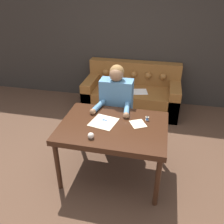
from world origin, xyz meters
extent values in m
plane|color=#4C3323|center=(0.00, 0.00, 0.00)|extent=(16.00, 16.00, 0.00)
cube|color=#2D2823|center=(0.00, 2.30, 1.30)|extent=(8.00, 0.06, 2.60)
cube|color=#381E11|center=(0.14, -0.01, 0.72)|extent=(1.29, 0.93, 0.07)
cylinder|color=#381E11|center=(-0.45, -0.42, 0.34)|extent=(0.06, 0.06, 0.68)
cylinder|color=#381E11|center=(0.72, -0.42, 0.34)|extent=(0.06, 0.06, 0.68)
cylinder|color=#381E11|center=(-0.45, 0.39, 0.34)|extent=(0.06, 0.06, 0.68)
cylinder|color=#381E11|center=(0.72, 0.39, 0.34)|extent=(0.06, 0.06, 0.68)
cube|color=brown|center=(0.11, 1.82, 0.22)|extent=(1.80, 0.87, 0.44)
cube|color=brown|center=(0.11, 2.14, 0.66)|extent=(1.80, 0.22, 0.44)
cube|color=brown|center=(-0.69, 1.82, 0.30)|extent=(0.20, 0.87, 0.60)
cube|color=brown|center=(0.91, 1.82, 0.30)|extent=(0.20, 0.87, 0.60)
sphere|color=brown|center=(-0.45, 2.01, 0.66)|extent=(0.13, 0.13, 0.13)
sphere|color=brown|center=(-0.17, 2.01, 0.66)|extent=(0.13, 0.13, 0.13)
sphere|color=brown|center=(0.11, 2.01, 0.66)|extent=(0.13, 0.13, 0.13)
sphere|color=brown|center=(0.39, 2.01, 0.66)|extent=(0.13, 0.13, 0.13)
sphere|color=brown|center=(0.67, 2.01, 0.66)|extent=(0.13, 0.13, 0.13)
cube|color=white|center=(0.27, 1.71, 0.44)|extent=(0.34, 0.32, 0.00)
cylinder|color=#33281E|center=(0.04, 0.63, 0.24)|extent=(0.28, 0.28, 0.47)
cube|color=teal|center=(0.04, 0.63, 0.78)|extent=(0.46, 0.22, 0.60)
sphere|color=#896042|center=(0.04, 0.61, 1.17)|extent=(0.19, 0.19, 0.19)
sphere|color=olive|center=(0.04, 0.64, 1.19)|extent=(0.20, 0.20, 0.20)
cylinder|color=teal|center=(-0.15, 0.35, 0.79)|extent=(0.13, 0.33, 0.07)
sphere|color=#896042|center=(-0.18, 0.20, 0.79)|extent=(0.08, 0.08, 0.08)
cylinder|color=teal|center=(0.24, 0.35, 0.79)|extent=(0.11, 0.33, 0.07)
sphere|color=#896042|center=(0.26, 0.19, 0.79)|extent=(0.08, 0.08, 0.08)
cube|color=beige|center=(0.01, 0.03, 0.75)|extent=(0.35, 0.36, 0.00)
cube|color=beige|center=(0.42, 0.08, 0.75)|extent=(0.24, 0.24, 0.00)
cube|color=silver|center=(0.10, 0.05, 0.76)|extent=(0.11, 0.03, 0.00)
cube|color=#2D569E|center=(0.01, 0.06, 0.76)|extent=(0.07, 0.02, 0.00)
torus|color=#2D569E|center=(-0.02, 0.07, 0.76)|extent=(0.04, 0.04, 0.01)
cube|color=silver|center=(0.10, 0.03, 0.76)|extent=(0.10, 0.06, 0.00)
cube|color=#2D569E|center=(0.02, 0.08, 0.76)|extent=(0.07, 0.04, 0.00)
torus|color=#2D569E|center=(-0.01, 0.09, 0.76)|extent=(0.04, 0.04, 0.01)
cylinder|color=silver|center=(0.05, 0.06, 0.76)|extent=(0.01, 0.01, 0.01)
cylinder|color=#3366B2|center=(0.52, 0.20, 0.78)|extent=(0.03, 0.03, 0.04)
cylinder|color=beige|center=(0.52, 0.20, 0.80)|extent=(0.04, 0.04, 0.00)
cylinder|color=beige|center=(0.52, 0.20, 0.75)|extent=(0.04, 0.04, 0.00)
cylinder|color=#4C3828|center=(-0.05, -0.33, 0.76)|extent=(0.06, 0.06, 0.01)
sphere|color=beige|center=(-0.05, -0.33, 0.79)|extent=(0.07, 0.07, 0.07)
camera|label=1|loc=(0.64, -2.36, 2.29)|focal=38.00mm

